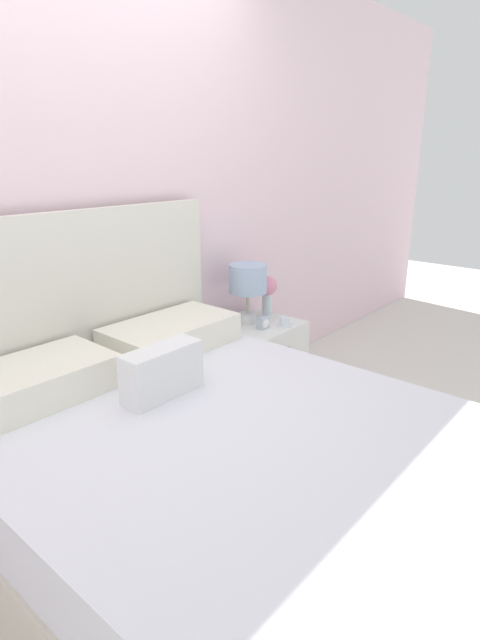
% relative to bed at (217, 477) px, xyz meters
% --- Properties ---
extents(ground_plane, '(12.00, 12.00, 0.00)m').
position_rel_bed_xyz_m(ground_plane, '(0.00, 0.91, -0.31)').
color(ground_plane, silver).
extents(wall_back, '(8.00, 0.06, 2.60)m').
position_rel_bed_xyz_m(wall_back, '(0.00, 0.98, 0.99)').
color(wall_back, silver).
rests_on(wall_back, ground_plane).
extents(bed, '(1.58, 1.98, 1.26)m').
position_rel_bed_xyz_m(bed, '(0.00, 0.00, 0.00)').
color(bed, beige).
rests_on(bed, ground_plane).
extents(nightstand, '(0.45, 0.45, 0.50)m').
position_rel_bed_xyz_m(nightstand, '(1.12, 0.68, -0.06)').
color(nightstand, white).
rests_on(nightstand, ground_plane).
extents(table_lamp, '(0.23, 0.23, 0.37)m').
position_rel_bed_xyz_m(table_lamp, '(1.07, 0.75, 0.45)').
color(table_lamp, white).
rests_on(table_lamp, nightstand).
extents(flower_vase, '(0.13, 0.13, 0.25)m').
position_rel_bed_xyz_m(flower_vase, '(1.28, 0.76, 0.35)').
color(flower_vase, silver).
rests_on(flower_vase, nightstand).
extents(teacup, '(0.10, 0.10, 0.06)m').
position_rel_bed_xyz_m(teacup, '(1.17, 0.54, 0.21)').
color(teacup, white).
rests_on(teacup, nightstand).
extents(alarm_clock, '(0.07, 0.05, 0.07)m').
position_rel_bed_xyz_m(alarm_clock, '(1.05, 0.61, 0.22)').
color(alarm_clock, silver).
rests_on(alarm_clock, nightstand).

